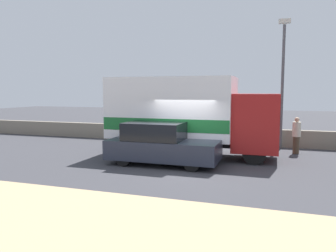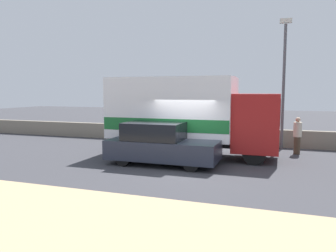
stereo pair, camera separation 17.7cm
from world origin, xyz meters
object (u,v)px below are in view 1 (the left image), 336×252
at_px(car_hatchback, 161,144).
at_px(box_truck, 185,114).
at_px(street_lamp, 283,74).
at_px(pedestrian, 296,135).

bearing_deg(car_hatchback, box_truck, 77.43).
relative_size(street_lamp, box_truck, 0.86).
bearing_deg(street_lamp, car_hatchback, -130.95).
distance_m(street_lamp, pedestrian, 3.13).
xyz_separation_m(street_lamp, pedestrian, (0.66, -1.21, -2.80)).
bearing_deg(street_lamp, pedestrian, -61.40).
xyz_separation_m(box_truck, car_hatchback, (-0.44, -1.97, -1.06)).
distance_m(car_hatchback, pedestrian, 6.46).
bearing_deg(pedestrian, box_truck, -157.26).
bearing_deg(box_truck, street_lamp, 38.28).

